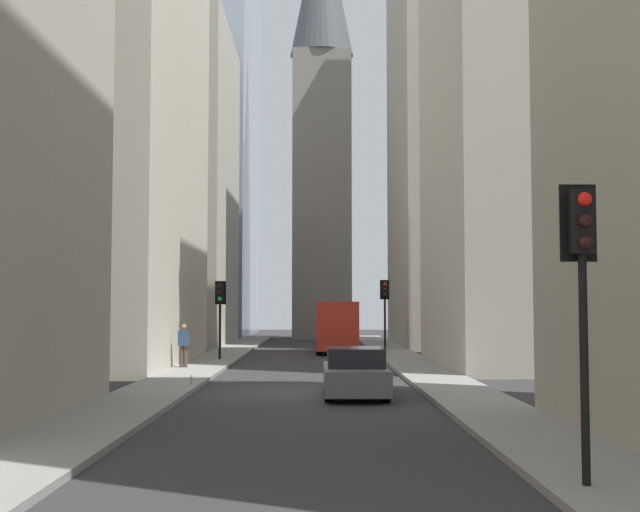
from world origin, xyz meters
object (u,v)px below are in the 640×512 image
object	(u,v)px
delivery_truck	(336,327)
pedestrian	(184,344)
hatchback_grey	(355,374)
traffic_light_midblock	(220,302)
traffic_light_foreground	(582,262)
traffic_light_far_junction	(385,298)
discarded_bottle	(191,380)

from	to	relation	value
delivery_truck	pedestrian	bearing A→B (deg)	152.98
hatchback_grey	traffic_light_midblock	xyz separation A→B (m)	(14.81, 5.62, 2.15)
traffic_light_foreground	pedestrian	world-z (taller)	traffic_light_foreground
delivery_truck	traffic_light_midblock	xyz separation A→B (m)	(-7.51, 5.62, 1.35)
traffic_light_foreground	pedestrian	bearing A→B (deg)	22.44
traffic_light_foreground	traffic_light_midblock	size ratio (longest dim) A/B	1.15
traffic_light_far_junction	discarded_bottle	distance (m)	21.73
traffic_light_midblock	discarded_bottle	xyz separation A→B (m)	(-12.30, -0.54, -2.56)
traffic_light_midblock	traffic_light_far_junction	distance (m)	11.43
traffic_light_far_junction	discarded_bottle	world-z (taller)	traffic_light_far_junction
delivery_truck	traffic_light_midblock	size ratio (longest dim) A/B	1.77
delivery_truck	traffic_light_far_junction	world-z (taller)	traffic_light_far_junction
hatchback_grey	traffic_light_midblock	bearing A→B (deg)	20.79
traffic_light_foreground	traffic_light_far_junction	size ratio (longest dim) A/B	1.06
traffic_light_midblock	traffic_light_far_junction	world-z (taller)	traffic_light_far_junction
traffic_light_midblock	pedestrian	size ratio (longest dim) A/B	2.10
traffic_light_midblock	pedestrian	distance (m)	5.53
traffic_light_far_junction	hatchback_grey	bearing A→B (deg)	173.06
traffic_light_midblock	discarded_bottle	distance (m)	12.58
delivery_truck	traffic_light_far_junction	distance (m)	3.18
traffic_light_far_junction	discarded_bottle	xyz separation A→B (m)	(-20.07, 7.83, -2.79)
pedestrian	discarded_bottle	bearing A→B (deg)	-168.94
delivery_truck	hatchback_grey	bearing A→B (deg)	180.00
delivery_truck	traffic_light_foreground	world-z (taller)	traffic_light_foreground
hatchback_grey	traffic_light_far_junction	xyz separation A→B (m)	(22.58, -2.75, 2.38)
traffic_light_foreground	traffic_light_far_junction	distance (m)	34.92
traffic_light_foreground	traffic_light_far_junction	xyz separation A→B (m)	(34.92, -0.16, -0.17)
hatchback_grey	traffic_light_midblock	world-z (taller)	traffic_light_midblock
traffic_light_foreground	pedestrian	size ratio (longest dim) A/B	2.41
delivery_truck	traffic_light_foreground	xyz separation A→B (m)	(-34.65, -2.59, 1.75)
pedestrian	delivery_truck	bearing A→B (deg)	-27.02
traffic_light_foreground	pedestrian	distance (m)	23.85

